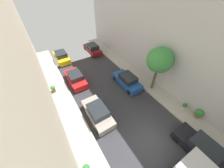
{
  "coord_description": "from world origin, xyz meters",
  "views": [
    {
      "loc": [
        -5.33,
        -2.22,
        11.18
      ],
      "look_at": [
        0.85,
        7.62,
        0.5
      ],
      "focal_mm": 20.14,
      "sensor_mm": 36.0,
      "label": 1
    }
  ],
  "objects": [
    {
      "name": "ground",
      "position": [
        0.0,
        0.0,
        0.0
      ],
      "size": [
        32.0,
        32.0,
        0.0
      ],
      "primitive_type": "plane",
      "color": "#2D2D33"
    },
    {
      "name": "potted_plant_2",
      "position": [
        5.69,
        -0.73,
        0.72
      ],
      "size": [
        0.81,
        0.81,
        1.04
      ],
      "color": "brown",
      "rests_on": "sidewalk_right"
    },
    {
      "name": "sidewalk_right",
      "position": [
        5.0,
        0.0,
        0.07
      ],
      "size": [
        2.0,
        44.0,
        0.15
      ],
      "primitive_type": "cube",
      "color": "#A8A399",
      "rests_on": "ground"
    },
    {
      "name": "potted_plant_1",
      "position": [
        -5.61,
        10.54,
        0.66
      ],
      "size": [
        0.56,
        0.56,
        0.92
      ],
      "color": "brown",
      "rests_on": "sidewalk_left"
    },
    {
      "name": "parked_car_left_3",
      "position": [
        -2.7,
        4.61,
        0.72
      ],
      "size": [
        1.78,
        4.2,
        1.57
      ],
      "color": "gray",
      "rests_on": "ground"
    },
    {
      "name": "parked_car_right_4",
      "position": [
        2.7,
        17.05,
        0.72
      ],
      "size": [
        1.78,
        4.2,
        1.57
      ],
      "color": "maroon",
      "rests_on": "ground"
    },
    {
      "name": "parked_car_right_2",
      "position": [
        2.7,
        -2.74,
        0.72
      ],
      "size": [
        1.78,
        4.2,
        1.57
      ],
      "color": "black",
      "rests_on": "ground"
    },
    {
      "name": "potted_plant_5",
      "position": [
        5.51,
        0.62,
        0.53
      ],
      "size": [
        0.43,
        0.43,
        0.73
      ],
      "color": "#B2A899",
      "rests_on": "sidewalk_right"
    },
    {
      "name": "parked_car_right_3",
      "position": [
        2.7,
        6.95,
        0.72
      ],
      "size": [
        1.78,
        4.2,
        1.57
      ],
      "color": "#194799",
      "rests_on": "ground"
    },
    {
      "name": "street_tree_1",
      "position": [
        4.92,
        4.71,
        4.14
      ],
      "size": [
        2.77,
        2.77,
        5.41
      ],
      "color": "brown",
      "rests_on": "sidewalk_right"
    },
    {
      "name": "parked_car_left_5",
      "position": [
        -2.7,
        17.27,
        0.72
      ],
      "size": [
        1.78,
        4.2,
        1.57
      ],
      "color": "gold",
      "rests_on": "ground"
    },
    {
      "name": "parked_car_left_4",
      "position": [
        -2.7,
        10.86,
        0.72
      ],
      "size": [
        1.78,
        4.2,
        1.57
      ],
      "color": "red",
      "rests_on": "ground"
    }
  ]
}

